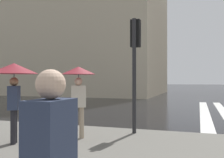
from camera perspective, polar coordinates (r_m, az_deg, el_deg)
name	(u,v)px	position (r m, az deg, el deg)	size (l,w,h in m)	color
haussmann_block_mid	(60,14)	(37.95, -11.38, 14.03)	(16.06, 27.77, 22.80)	beige
traffic_signal_post	(135,51)	(7.99, 5.16, 6.26)	(0.44, 0.30, 3.49)	#232326
pedestrian_approaching_kerb	(78,81)	(7.15, -7.47, -0.48)	(0.95, 0.95, 1.98)	beige
pedestrian_far_down_pavement	(14,76)	(6.96, -20.95, 0.69)	(1.20, 1.20, 2.04)	#2D3851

